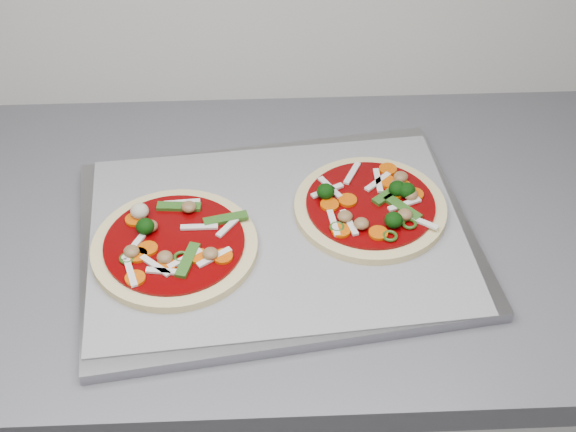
{
  "coord_description": "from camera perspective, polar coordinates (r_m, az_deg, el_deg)",
  "views": [
    {
      "loc": [
        0.45,
        0.52,
        1.65
      ],
      "look_at": [
        0.48,
        1.29,
        0.93
      ],
      "focal_mm": 50.0,
      "sensor_mm": 36.0,
      "label": 1
    }
  ],
  "objects": [
    {
      "name": "baking_tray",
      "position": [
        1.05,
        -0.79,
        -1.49
      ],
      "size": [
        0.55,
        0.44,
        0.02
      ],
      "primitive_type": "cube",
      "rotation": [
        0.0,
        0.0,
        0.14
      ],
      "color": "gray",
      "rests_on": "countertop"
    },
    {
      "name": "base_cabinet",
      "position": [
        1.51,
        -19.11,
        -14.18
      ],
      "size": [
        3.6,
        0.6,
        0.86
      ],
      "primitive_type": "cube",
      "color": "silver",
      "rests_on": "ground"
    },
    {
      "name": "pizza_right",
      "position": [
        1.08,
        6.0,
        0.72
      ],
      "size": [
        0.27,
        0.27,
        0.03
      ],
      "rotation": [
        0.0,
        0.0,
        0.45
      ],
      "color": "beige",
      "rests_on": "parchment"
    },
    {
      "name": "parchment",
      "position": [
        1.05,
        -0.8,
        -1.13
      ],
      "size": [
        0.51,
        0.39,
        0.0
      ],
      "primitive_type": "cube",
      "rotation": [
        0.0,
        0.0,
        0.09
      ],
      "color": "gray",
      "rests_on": "baking_tray"
    },
    {
      "name": "pizza_left",
      "position": [
        1.03,
        -8.16,
        -2.05
      ],
      "size": [
        0.24,
        0.24,
        0.04
      ],
      "rotation": [
        0.0,
        0.0,
        -0.13
      ],
      "color": "beige",
      "rests_on": "parchment"
    }
  ]
}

